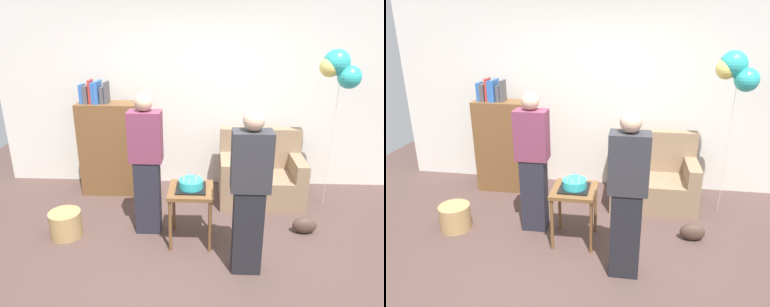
# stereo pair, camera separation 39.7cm
# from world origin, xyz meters

# --- Properties ---
(ground_plane) EXTENTS (8.00, 8.00, 0.00)m
(ground_plane) POSITION_xyz_m (0.00, 0.00, 0.00)
(ground_plane) COLOR #4C3833
(wall_back) EXTENTS (6.00, 0.10, 2.70)m
(wall_back) POSITION_xyz_m (0.00, 2.05, 1.35)
(wall_back) COLOR silver
(wall_back) RESTS_ON ground_plane
(couch) EXTENTS (1.10, 0.70, 0.96)m
(couch) POSITION_xyz_m (0.76, 1.47, 0.34)
(couch) COLOR #8C7054
(couch) RESTS_ON ground_plane
(bookshelf) EXTENTS (0.80, 0.36, 1.61)m
(bookshelf) POSITION_xyz_m (-1.33, 1.63, 0.68)
(bookshelf) COLOR brown
(bookshelf) RESTS_ON ground_plane
(side_table) EXTENTS (0.48, 0.48, 0.64)m
(side_table) POSITION_xyz_m (-0.13, 0.43, 0.54)
(side_table) COLOR brown
(side_table) RESTS_ON ground_plane
(birthday_cake) EXTENTS (0.32, 0.32, 0.17)m
(birthday_cake) POSITION_xyz_m (-0.13, 0.43, 0.69)
(birthday_cake) COLOR black
(birthday_cake) RESTS_ON side_table
(person_blowing_candles) EXTENTS (0.36, 0.22, 1.63)m
(person_blowing_candles) POSITION_xyz_m (-0.64, 0.62, 0.83)
(person_blowing_candles) COLOR #23232D
(person_blowing_candles) RESTS_ON ground_plane
(person_holding_cake) EXTENTS (0.36, 0.22, 1.63)m
(person_holding_cake) POSITION_xyz_m (0.43, -0.05, 0.83)
(person_holding_cake) COLOR black
(person_holding_cake) RESTS_ON ground_plane
(wicker_basket) EXTENTS (0.36, 0.36, 0.30)m
(wicker_basket) POSITION_xyz_m (-1.57, 0.45, 0.15)
(wicker_basket) COLOR #A88451
(wicker_basket) RESTS_ON ground_plane
(handbag) EXTENTS (0.28, 0.14, 0.20)m
(handbag) POSITION_xyz_m (1.18, 0.63, 0.10)
(handbag) COLOR #473328
(handbag) RESTS_ON ground_plane
(balloon_bunch) EXTENTS (0.48, 0.37, 2.03)m
(balloon_bunch) POSITION_xyz_m (1.57, 1.34, 1.81)
(balloon_bunch) COLOR silver
(balloon_bunch) RESTS_ON ground_plane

